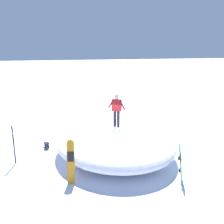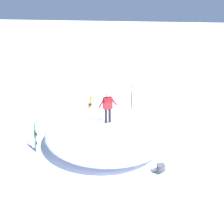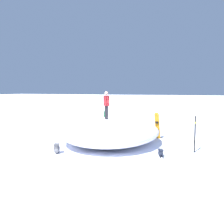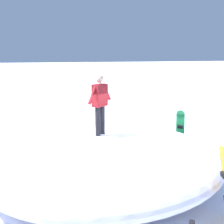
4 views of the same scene
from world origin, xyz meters
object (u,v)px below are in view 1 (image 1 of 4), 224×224
at_px(snowboarder_standing, 117,108).
at_px(backpack_near, 47,145).
at_px(snowboard_secondary_upright, 71,161).
at_px(snowboard_primary_upright, 180,162).
at_px(backpack_far, 123,128).
at_px(trail_marker_pole, 14,144).

bearing_deg(snowboarder_standing, backpack_near, 64.50).
bearing_deg(snowboarder_standing, snowboard_secondary_upright, 127.55).
xyz_separation_m(snowboarder_standing, backpack_near, (1.59, 3.33, -2.12)).
relative_size(snowboard_primary_upright, backpack_near, 3.02).
bearing_deg(backpack_far, backpack_near, 104.81).
distance_m(snowboard_secondary_upright, backpack_near, 3.74).
relative_size(snowboard_secondary_upright, backpack_far, 2.70).
relative_size(snowboarder_standing, backpack_near, 3.06).
relative_size(snowboard_primary_upright, snowboard_secondary_upright, 0.94).
bearing_deg(snowboarder_standing, snowboard_primary_upright, -156.80).
height_order(snowboard_primary_upright, backpack_near, snowboard_primary_upright).
distance_m(backpack_far, trail_marker_pole, 6.78).
bearing_deg(snowboard_primary_upright, backpack_far, -0.08).
height_order(snowboard_secondary_upright, trail_marker_pole, trail_marker_pole).
distance_m(snowboard_primary_upright, backpack_near, 6.91).
height_order(snowboard_primary_upright, backpack_far, snowboard_primary_upright).
bearing_deg(backpack_far, snowboard_primary_upright, 179.92).
relative_size(snowboarder_standing, backpack_far, 2.57).
bearing_deg(snowboard_secondary_upright, backpack_near, 11.32).
height_order(backpack_near, backpack_far, backpack_far).
height_order(snowboard_primary_upright, trail_marker_pole, trail_marker_pole).
xyz_separation_m(snowboard_primary_upright, trail_marker_pole, (3.69, 6.24, 0.12)).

